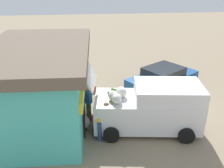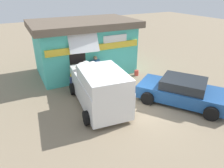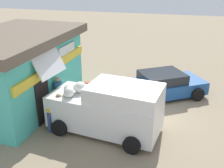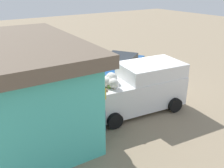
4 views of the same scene
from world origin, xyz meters
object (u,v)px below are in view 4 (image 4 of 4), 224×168
Objects in this scene: paint_bucket at (57,88)px; vendor_standing at (74,94)px; parked_sedan at (119,66)px; customer_bending at (102,106)px; unloaded_banana_pile at (75,118)px; delivery_van at (137,88)px; storefront_bar at (20,86)px.

vendor_standing is at bearing 173.33° from paint_bucket.
paint_bucket is (2.69, -0.32, -0.76)m from vendor_standing.
parked_sedan is 3.02× the size of customer_bending.
vendor_standing is 0.97m from unloaded_banana_pile.
parked_sedan is at bearing -24.93° from delivery_van.
vendor_standing reaches higher than customer_bending.
vendor_standing reaches higher than parked_sedan.
unloaded_banana_pile is at bearing 41.81° from customer_bending.
customer_bending is 1.58× the size of unloaded_banana_pile.
delivery_van is at bearing 155.07° from parked_sedan.
delivery_van is 14.64× the size of paint_bucket.
delivery_van reaches higher than unloaded_banana_pile.
unloaded_banana_pile is (-3.29, 4.44, -0.35)m from parked_sedan.
paint_bucket is (3.31, -0.60, -0.07)m from unloaded_banana_pile.
storefront_bar reaches higher than customer_bending.
vendor_standing is 1.48m from customer_bending.
paint_bucket is at bearing -41.53° from storefront_bar.
delivery_van is 5.19× the size of unloaded_banana_pile.
storefront_bar reaches higher than paint_bucket.
storefront_bar is 4.44× the size of customer_bending.
storefront_bar is 6.70m from parked_sedan.
delivery_van reaches higher than parked_sedan.
delivery_van is 3.29× the size of customer_bending.
parked_sedan is 4.95m from vendor_standing.
customer_bending reaches higher than unloaded_banana_pile.
unloaded_banana_pile is at bearing 169.67° from paint_bucket.
storefront_bar reaches higher than vendor_standing.
customer_bending is at bearing 102.19° from delivery_van.
storefront_bar is 1.35× the size of delivery_van.
vendor_standing is at bearing -94.08° from storefront_bar.
parked_sedan is 5.54m from unloaded_banana_pile.
customer_bending is (-1.56, -2.38, -0.82)m from storefront_bar.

